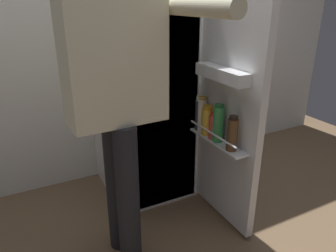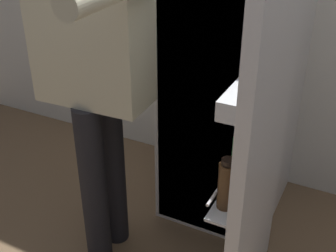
{
  "view_description": "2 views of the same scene",
  "coord_description": "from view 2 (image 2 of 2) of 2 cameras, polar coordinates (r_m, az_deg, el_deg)",
  "views": [
    {
      "loc": [
        -0.85,
        -1.49,
        1.39
      ],
      "look_at": [
        -0.1,
        -0.03,
        0.74
      ],
      "focal_mm": 34.06,
      "sensor_mm": 36.0,
      "label": 1
    },
    {
      "loc": [
        0.63,
        -1.42,
        1.64
      ],
      "look_at": [
        -0.06,
        -0.06,
        0.79
      ],
      "focal_mm": 47.04,
      "sensor_mm": 36.0,
      "label": 2
    }
  ],
  "objects": [
    {
      "name": "refrigerator",
      "position": [
        2.18,
        8.96,
        7.24
      ],
      "size": [
        0.63,
        1.22,
        1.67
      ],
      "color": "white",
      "rests_on": "ground_plane"
    },
    {
      "name": "person",
      "position": [
        1.8,
        -9.42,
        8.4
      ],
      "size": [
        0.58,
        0.77,
        1.67
      ],
      "color": "black",
      "rests_on": "ground_plane"
    }
  ]
}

